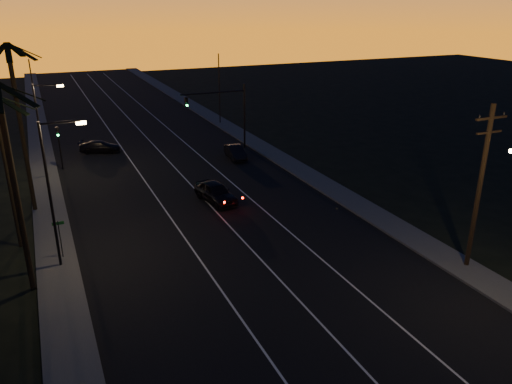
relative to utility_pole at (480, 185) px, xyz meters
name	(u,v)px	position (x,y,z in m)	size (l,w,h in m)	color
road	(188,189)	(-11.60, 20.00, -5.31)	(20.00, 170.00, 0.01)	black
sidewalk_left	(49,208)	(-22.80, 20.00, -5.24)	(2.40, 170.00, 0.16)	#3D3D3A
sidewalk_right	(302,171)	(-0.40, 20.00, -5.24)	(2.40, 170.00, 0.16)	#3D3D3A
lane_stripe_left	(154,193)	(-14.60, 20.00, -5.30)	(0.12, 160.00, 0.01)	silver
lane_stripe_mid	(194,188)	(-11.10, 20.00, -5.30)	(0.12, 160.00, 0.01)	silver
lane_stripe_right	(231,182)	(-7.60, 20.00, -5.30)	(0.12, 160.00, 0.01)	silver
palm_near	(12,169)	(-24.20, 8.00, 1.76)	(4.25, 4.16, 11.53)	black
palm_mid	(5,155)	(-24.80, 14.00, 0.94)	(4.25, 4.16, 10.03)	black
palm_far	(19,113)	(-23.80, 20.00, 2.30)	(4.25, 4.16, 12.53)	black
streetlight_left_near	(54,184)	(-22.30, 10.00, 0.01)	(2.55, 0.26, 9.00)	black
streetlight_left_far	(43,123)	(-22.29, 28.00, -0.25)	(2.55, 0.26, 8.50)	black
street_sign	(60,235)	(-22.40, 11.00, -3.66)	(0.70, 0.06, 2.60)	black
utility_pole	(480,185)	(0.00, 0.00, 0.00)	(2.20, 0.28, 10.00)	black
signal_mast	(224,106)	(-4.46, 29.99, -0.53)	(7.10, 0.41, 7.00)	black
signal_post	(59,140)	(-21.10, 29.98, -2.42)	(0.28, 0.37, 4.20)	black
far_pole_left	(35,98)	(-22.60, 45.00, -0.82)	(0.14, 0.14, 9.00)	black
far_pole_right	(219,89)	(-0.60, 42.00, -0.82)	(0.14, 0.14, 9.00)	black
lead_car	(216,192)	(-10.40, 16.18, -4.50)	(2.67, 5.47, 1.60)	black
right_car	(235,152)	(-4.58, 26.55, -4.63)	(1.80, 4.20, 1.35)	black
cross_car	(100,147)	(-16.93, 34.52, -4.68)	(4.64, 3.13, 1.25)	black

